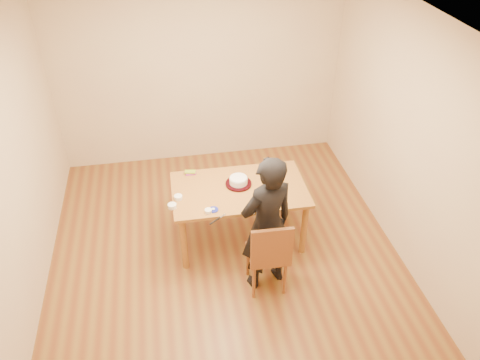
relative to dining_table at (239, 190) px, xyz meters
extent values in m
cube|color=brown|center=(-0.21, -0.30, -0.73)|extent=(4.00, 4.50, 0.00)
cube|color=silver|center=(-0.21, -0.30, 1.97)|extent=(4.00, 4.50, 0.00)
cube|color=tan|center=(-0.21, 1.95, 0.62)|extent=(4.00, 0.00, 2.70)
cube|color=tan|center=(-2.21, -0.30, 0.62)|extent=(0.00, 4.50, 2.70)
cube|color=tan|center=(1.79, -0.30, 0.62)|extent=(0.00, 4.50, 2.70)
cube|color=brown|center=(0.00, 0.00, 0.00)|extent=(1.53, 0.92, 0.04)
cube|color=brown|center=(0.15, -0.78, -0.28)|extent=(0.40, 0.40, 0.04)
cylinder|color=red|center=(0.00, 0.07, 0.03)|extent=(0.30, 0.30, 0.02)
cylinder|color=white|center=(0.00, 0.07, 0.07)|extent=(0.21, 0.21, 0.07)
ellipsoid|color=white|center=(0.00, 0.07, 0.12)|extent=(0.20, 0.20, 0.03)
cylinder|color=white|center=(0.05, -0.44, 0.06)|extent=(0.09, 0.09, 0.08)
cylinder|color=#161E94|center=(-0.34, -0.33, 0.02)|extent=(0.11, 0.11, 0.01)
ellipsoid|color=white|center=(-0.34, -0.33, 0.04)|extent=(0.04, 0.04, 0.02)
cylinder|color=white|center=(-0.40, -0.36, 0.04)|extent=(0.08, 0.08, 0.04)
cylinder|color=white|center=(-0.69, -0.07, 0.04)|extent=(0.09, 0.09, 0.04)
cylinder|color=white|center=(-0.77, -0.21, 0.04)|extent=(0.09, 0.09, 0.04)
cube|color=#CE30A7|center=(-0.51, 0.38, 0.03)|extent=(0.12, 0.06, 0.02)
cube|color=green|center=(-0.52, 0.38, 0.05)|extent=(0.14, 0.08, 0.02)
cube|color=black|center=(-0.35, -0.51, 0.02)|extent=(0.13, 0.10, 0.01)
imported|color=black|center=(0.15, -0.73, 0.08)|extent=(0.68, 0.54, 1.61)
camera|label=1|loc=(-0.75, -4.16, 3.19)|focal=35.00mm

